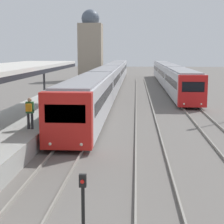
# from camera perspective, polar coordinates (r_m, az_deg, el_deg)

# --- Properties ---
(person_on_platform) EXTENTS (0.40, 0.40, 1.66)m
(person_on_platform) POSITION_cam_1_polar(r_m,az_deg,el_deg) (20.09, -12.43, 0.21)
(person_on_platform) COLOR #2D2D33
(person_on_platform) RESTS_ON station_platform
(train_near) EXTENTS (2.55, 65.29, 3.18)m
(train_near) POSITION_cam_1_polar(r_m,az_deg,el_deg) (50.23, -0.17, 5.51)
(train_near) COLOR red
(train_near) RESTS_ON ground_plane
(train_far) EXTENTS (2.46, 45.69, 3.13)m
(train_far) POSITION_cam_1_polar(r_m,az_deg,el_deg) (55.12, 8.75, 5.70)
(train_far) COLOR red
(train_far) RESTS_ON ground_plane
(signal_post_near) EXTENTS (0.20, 0.21, 1.65)m
(signal_post_near) POSITION_cam_1_polar(r_m,az_deg,el_deg) (10.63, -4.45, -12.62)
(signal_post_near) COLOR black
(signal_post_near) RESTS_ON ground_plane
(distant_domed_building) EXTENTS (4.02, 4.02, 12.16)m
(distant_domed_building) POSITION_cam_1_polar(r_m,az_deg,el_deg) (66.12, -3.27, 9.86)
(distant_domed_building) COLOR gray
(distant_domed_building) RESTS_ON ground_plane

